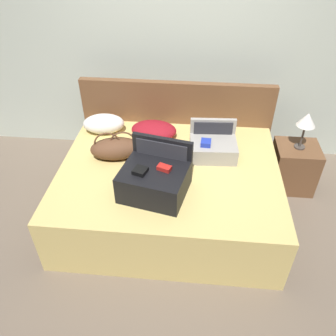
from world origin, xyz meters
TOP-DOWN VIEW (x-y plane):
  - ground_plane at (0.00, 0.00)m, footprint 12.00×12.00m
  - back_wall at (0.00, 1.65)m, footprint 8.00×0.10m
  - bed at (0.00, 0.40)m, footprint 2.02×1.60m
  - headboard at (0.00, 1.24)m, footprint 2.06×0.08m
  - hard_case_large at (-0.09, 0.08)m, footprint 0.61×0.56m
  - hard_case_medium at (0.39, 0.66)m, footprint 0.46×0.37m
  - duffel_bag at (-0.52, 0.53)m, footprint 0.51×0.34m
  - pillow_near_headboard at (-0.21, 0.92)m, footprint 0.49×0.35m
  - pillow_center_head at (-0.74, 0.96)m, footprint 0.46×0.31m
  - nightstand at (1.29, 0.95)m, footprint 0.44×0.40m
  - table_lamp at (1.29, 0.95)m, footprint 0.18×0.18m

SIDE VIEW (x-z plane):
  - ground_plane at x=0.00m, z-range 0.00..0.00m
  - nightstand at x=1.29m, z-range 0.00..0.51m
  - bed at x=0.00m, z-range 0.00..0.57m
  - headboard at x=0.00m, z-range 0.00..1.04m
  - pillow_near_headboard at x=-0.21m, z-range 0.57..0.73m
  - hard_case_medium at x=0.39m, z-range 0.51..0.82m
  - pillow_center_head at x=-0.74m, z-range 0.57..0.77m
  - duffel_bag at x=-0.52m, z-range 0.53..0.81m
  - hard_case_large at x=-0.09m, z-range 0.50..0.92m
  - table_lamp at x=1.29m, z-range 0.63..1.02m
  - back_wall at x=0.00m, z-range 0.00..2.60m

